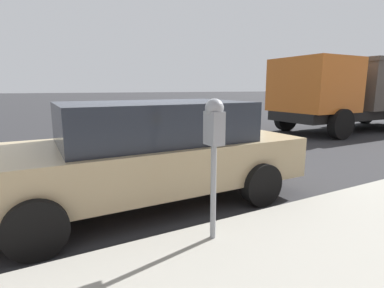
{
  "coord_description": "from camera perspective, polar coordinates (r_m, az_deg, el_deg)",
  "views": [
    {
      "loc": [
        -5.06,
        1.92,
        1.73
      ],
      "look_at": [
        -2.02,
        0.28,
        1.08
      ],
      "focal_mm": 28.0,
      "sensor_mm": 36.0,
      "label": 1
    }
  ],
  "objects": [
    {
      "name": "ground_plane",
      "position": [
        5.68,
        -7.35,
        -7.17
      ],
      "size": [
        220.0,
        220.0,
        0.0
      ],
      "primitive_type": "plane",
      "color": "#2B2B2D"
    },
    {
      "name": "parking_meter",
      "position": [
        3.04,
        4.21,
        1.99
      ],
      "size": [
        0.21,
        0.19,
        1.49
      ],
      "color": "gray",
      "rests_on": "sidewalk"
    },
    {
      "name": "car_tan",
      "position": [
        4.53,
        -8.6,
        -1.29
      ],
      "size": [
        2.09,
        4.8,
        1.52
      ],
      "rotation": [
        0.0,
        0.0,
        0.0
      ],
      "color": "tan",
      "rests_on": "ground_plane"
    },
    {
      "name": "dump_truck",
      "position": [
        14.3,
        29.44,
        8.91
      ],
      "size": [
        2.79,
        7.79,
        2.85
      ],
      "rotation": [
        0.0,
        0.0,
        -0.0
      ],
      "color": "black",
      "rests_on": "ground_plane"
    }
  ]
}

